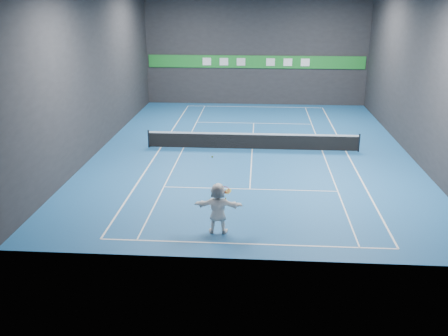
# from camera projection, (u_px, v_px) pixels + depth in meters

# --- Properties ---
(ground) EXTENTS (26.00, 26.00, 0.00)m
(ground) POSITION_uv_depth(u_px,v_px,m) (252.00, 149.00, 29.57)
(ground) COLOR #19528D
(ground) RESTS_ON ground
(wall_back) EXTENTS (18.00, 0.10, 9.00)m
(wall_back) POSITION_uv_depth(u_px,v_px,m) (256.00, 49.00, 40.33)
(wall_back) COLOR #232326
(wall_back) RESTS_ON ground
(wall_front) EXTENTS (18.00, 0.10, 9.00)m
(wall_front) POSITION_uv_depth(u_px,v_px,m) (248.00, 134.00, 15.85)
(wall_front) COLOR #232326
(wall_front) RESTS_ON ground
(wall_left) EXTENTS (0.10, 26.00, 9.00)m
(wall_left) POSITION_uv_depth(u_px,v_px,m) (97.00, 72.00, 28.69)
(wall_left) COLOR #232326
(wall_left) RESTS_ON ground
(wall_right) EXTENTS (0.10, 26.00, 9.00)m
(wall_right) POSITION_uv_depth(u_px,v_px,m) (417.00, 75.00, 27.49)
(wall_right) COLOR #232326
(wall_right) RESTS_ON ground
(baseline_near) EXTENTS (10.98, 0.08, 0.01)m
(baseline_near) POSITION_uv_depth(u_px,v_px,m) (247.00, 244.00, 18.37)
(baseline_near) COLOR white
(baseline_near) RESTS_ON ground
(baseline_far) EXTENTS (10.98, 0.08, 0.01)m
(baseline_far) POSITION_uv_depth(u_px,v_px,m) (255.00, 107.00, 40.77)
(baseline_far) COLOR white
(baseline_far) RESTS_ON ground
(sideline_doubles_left) EXTENTS (0.08, 23.78, 0.01)m
(sideline_doubles_left) POSITION_uv_depth(u_px,v_px,m) (161.00, 147.00, 29.94)
(sideline_doubles_left) COLOR white
(sideline_doubles_left) RESTS_ON ground
(sideline_doubles_right) EXTENTS (0.08, 23.78, 0.01)m
(sideline_doubles_right) POSITION_uv_depth(u_px,v_px,m) (346.00, 151.00, 29.20)
(sideline_doubles_right) COLOR white
(sideline_doubles_right) RESTS_ON ground
(sideline_singles_left) EXTENTS (0.06, 23.78, 0.01)m
(sideline_singles_left) POSITION_uv_depth(u_px,v_px,m) (184.00, 148.00, 29.84)
(sideline_singles_left) COLOR white
(sideline_singles_left) RESTS_ON ground
(sideline_singles_right) EXTENTS (0.06, 23.78, 0.01)m
(sideline_singles_right) POSITION_uv_depth(u_px,v_px,m) (322.00, 151.00, 29.30)
(sideline_singles_right) COLOR white
(sideline_singles_right) RESTS_ON ground
(service_line_near) EXTENTS (8.23, 0.06, 0.01)m
(service_line_near) POSITION_uv_depth(u_px,v_px,m) (250.00, 189.00, 23.54)
(service_line_near) COLOR white
(service_line_near) RESTS_ON ground
(service_line_far) EXTENTS (8.23, 0.06, 0.01)m
(service_line_far) POSITION_uv_depth(u_px,v_px,m) (254.00, 123.00, 35.60)
(service_line_far) COLOR white
(service_line_far) RESTS_ON ground
(center_service_line) EXTENTS (0.06, 12.80, 0.01)m
(center_service_line) POSITION_uv_depth(u_px,v_px,m) (252.00, 149.00, 29.57)
(center_service_line) COLOR white
(center_service_line) RESTS_ON ground
(player) EXTENTS (1.88, 0.62, 2.02)m
(player) POSITION_uv_depth(u_px,v_px,m) (218.00, 208.00, 18.96)
(player) COLOR white
(player) RESTS_ON ground
(tennis_ball) EXTENTS (0.07, 0.07, 0.07)m
(tennis_ball) POSITION_uv_depth(u_px,v_px,m) (212.00, 157.00, 18.34)
(tennis_ball) COLOR #C2D122
(tennis_ball) RESTS_ON player
(tennis_net) EXTENTS (12.50, 0.10, 1.07)m
(tennis_net) POSITION_uv_depth(u_px,v_px,m) (252.00, 141.00, 29.39)
(tennis_net) COLOR black
(tennis_net) RESTS_ON ground
(sponsor_banner) EXTENTS (17.64, 0.11, 1.00)m
(sponsor_banner) POSITION_uv_depth(u_px,v_px,m) (256.00, 62.00, 40.60)
(sponsor_banner) COLOR #1C822A
(sponsor_banner) RESTS_ON wall_back
(tennis_racket) EXTENTS (0.48, 0.39, 0.61)m
(tennis_racket) POSITION_uv_depth(u_px,v_px,m) (226.00, 191.00, 18.75)
(tennis_racket) COLOR red
(tennis_racket) RESTS_ON player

